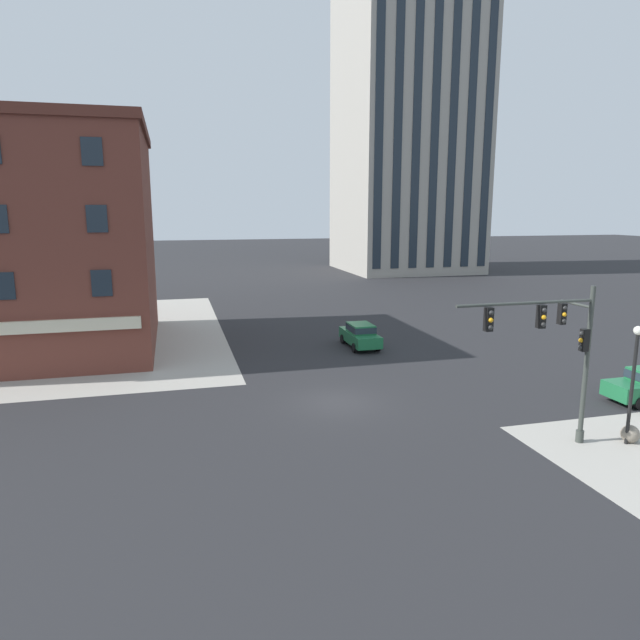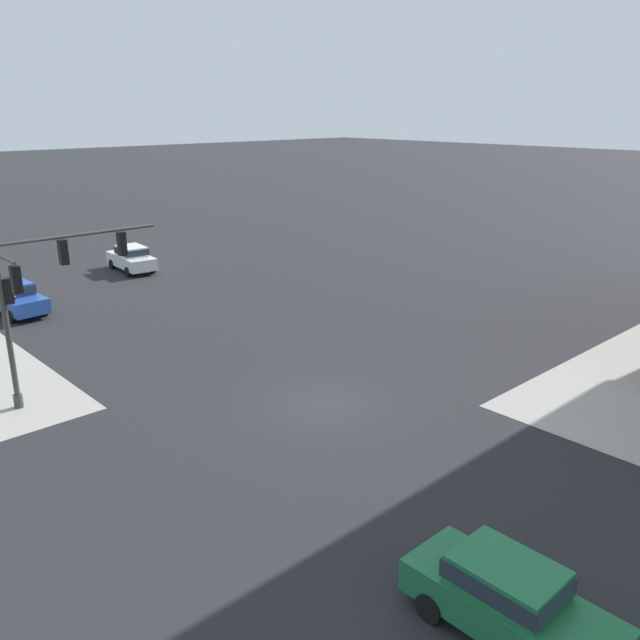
{
  "view_description": "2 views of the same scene",
  "coord_description": "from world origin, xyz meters",
  "px_view_note": "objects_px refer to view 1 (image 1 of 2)",
  "views": [
    {
      "loc": [
        -7.61,
        -25.69,
        9.39
      ],
      "look_at": [
        -0.21,
        2.54,
        3.7
      ],
      "focal_mm": 31.73,
      "sensor_mm": 36.0,
      "label": 1
    },
    {
      "loc": [
        14.96,
        15.97,
        10.31
      ],
      "look_at": [
        -0.9,
        -1.15,
        2.74
      ],
      "focal_mm": 36.87,
      "sensor_mm": 36.0,
      "label": 2
    }
  ],
  "objects_px": {
    "street_lamp_corner_near": "(634,370)",
    "car_cross_eastbound": "(360,334)",
    "bollard_sphere_curb_a": "(630,434)",
    "traffic_signal_main": "(561,343)"
  },
  "relations": [
    {
      "from": "car_cross_eastbound",
      "to": "bollard_sphere_curb_a",
      "type": "bearing_deg",
      "value": -73.5
    },
    {
      "from": "bollard_sphere_curb_a",
      "to": "street_lamp_corner_near",
      "type": "relative_size",
      "value": 0.15
    },
    {
      "from": "traffic_signal_main",
      "to": "street_lamp_corner_near",
      "type": "xyz_separation_m",
      "value": [
        2.86,
        -0.85,
        -1.1
      ]
    },
    {
      "from": "street_lamp_corner_near",
      "to": "car_cross_eastbound",
      "type": "distance_m",
      "value": 19.33
    },
    {
      "from": "car_cross_eastbound",
      "to": "traffic_signal_main",
      "type": "bearing_deg",
      "value": -82.45
    },
    {
      "from": "bollard_sphere_curb_a",
      "to": "street_lamp_corner_near",
      "type": "bearing_deg",
      "value": -158.68
    },
    {
      "from": "traffic_signal_main",
      "to": "bollard_sphere_curb_a",
      "type": "bearing_deg",
      "value": -13.51
    },
    {
      "from": "street_lamp_corner_near",
      "to": "car_cross_eastbound",
      "type": "xyz_separation_m",
      "value": [
        -5.19,
        18.49,
        -2.21
      ]
    },
    {
      "from": "street_lamp_corner_near",
      "to": "bollard_sphere_curb_a",
      "type": "bearing_deg",
      "value": 21.32
    },
    {
      "from": "traffic_signal_main",
      "to": "car_cross_eastbound",
      "type": "bearing_deg",
      "value": 97.55
    }
  ]
}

